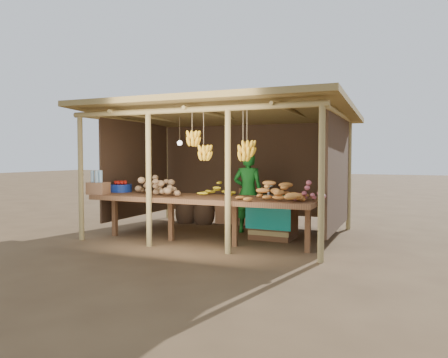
% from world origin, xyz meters
% --- Properties ---
extents(ground, '(60.00, 60.00, 0.00)m').
position_xyz_m(ground, '(0.00, 0.00, 0.00)').
color(ground, brown).
rests_on(ground, ground).
extents(stall_structure, '(4.70, 3.50, 2.43)m').
position_xyz_m(stall_structure, '(0.04, 0.06, 1.92)').
color(stall_structure, tan).
rests_on(stall_structure, ground).
extents(counter, '(3.90, 1.05, 0.80)m').
position_xyz_m(counter, '(0.00, -0.95, 0.74)').
color(counter, brown).
rests_on(counter, ground).
extents(potato_heap, '(1.18, 0.82, 0.37)m').
position_xyz_m(potato_heap, '(-0.91, -1.07, 0.99)').
color(potato_heap, '#98754E').
rests_on(potato_heap, counter).
extents(sweet_potato_heap, '(1.06, 0.71, 0.36)m').
position_xyz_m(sweet_potato_heap, '(1.28, -1.19, 0.98)').
color(sweet_potato_heap, '#C37A32').
rests_on(sweet_potato_heap, counter).
extents(onion_heap, '(0.86, 0.63, 0.36)m').
position_xyz_m(onion_heap, '(1.90, -1.00, 0.98)').
color(onion_heap, '#A24E5A').
rests_on(onion_heap, counter).
extents(banana_pile, '(0.54, 0.34, 0.34)m').
position_xyz_m(banana_pile, '(0.16, -0.60, 0.97)').
color(banana_pile, yellow).
rests_on(banana_pile, counter).
extents(tomato_basin, '(0.41, 0.41, 0.22)m').
position_xyz_m(tomato_basin, '(-1.84, -0.70, 0.89)').
color(tomato_basin, navy).
rests_on(tomato_basin, counter).
extents(bottle_box, '(0.36, 0.30, 0.43)m').
position_xyz_m(bottle_box, '(-1.90, -1.28, 0.96)').
color(bottle_box, brown).
rests_on(bottle_box, counter).
extents(vendor, '(0.63, 0.47, 1.57)m').
position_xyz_m(vendor, '(0.35, 0.36, 0.79)').
color(vendor, '#186F21').
rests_on(vendor, ground).
extents(tarp_crate, '(0.85, 0.74, 0.98)m').
position_xyz_m(tarp_crate, '(0.98, -0.04, 0.40)').
color(tarp_crate, brown).
rests_on(tarp_crate, ground).
extents(carton_stack, '(1.13, 0.52, 0.79)m').
position_xyz_m(carton_stack, '(-0.06, 1.20, 0.35)').
color(carton_stack, brown).
rests_on(carton_stack, ground).
extents(burlap_sacks, '(0.92, 0.48, 0.65)m').
position_xyz_m(burlap_sacks, '(-1.11, 0.97, 0.28)').
color(burlap_sacks, '#493322').
rests_on(burlap_sacks, ground).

